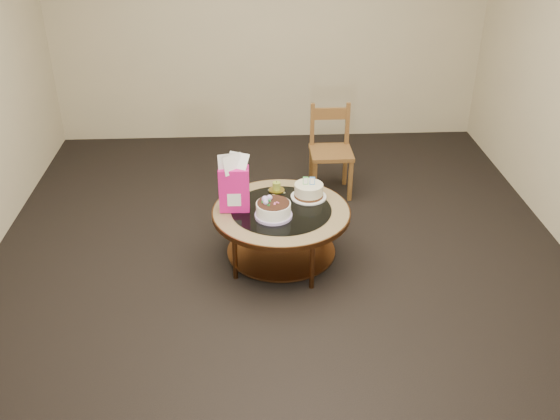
{
  "coord_description": "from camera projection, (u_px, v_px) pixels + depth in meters",
  "views": [
    {
      "loc": [
        -0.22,
        -3.97,
        2.7
      ],
      "look_at": [
        -0.01,
        0.02,
        0.44
      ],
      "focal_mm": 40.0,
      "sensor_mm": 36.0,
      "label": 1
    }
  ],
  "objects": [
    {
      "name": "decorated_cake",
      "position": [
        273.0,
        210.0,
        4.45
      ],
      "size": [
        0.27,
        0.27,
        0.16
      ],
      "rotation": [
        0.0,
        0.0,
        0.22
      ],
      "color": "#B89FE1",
      "rests_on": "coffee_table"
    },
    {
      "name": "gift_bag",
      "position": [
        234.0,
        183.0,
        4.46
      ],
      "size": [
        0.22,
        0.16,
        0.43
      ],
      "rotation": [
        0.0,
        0.0,
        -0.03
      ],
      "color": "#C8127F",
      "rests_on": "coffee_table"
    },
    {
      "name": "room_walls",
      "position": [
        281.0,
        64.0,
        4.03
      ],
      "size": [
        4.52,
        5.02,
        2.61
      ],
      "color": "tan",
      "rests_on": "ground"
    },
    {
      "name": "cream_cake",
      "position": [
        309.0,
        191.0,
        4.7
      ],
      "size": [
        0.27,
        0.27,
        0.17
      ],
      "rotation": [
        0.0,
        0.0,
        -0.09
      ],
      "color": "white",
      "rests_on": "coffee_table"
    },
    {
      "name": "pillar_candle",
      "position": [
        277.0,
        189.0,
        4.79
      ],
      "size": [
        0.13,
        0.13,
        0.09
      ],
      "rotation": [
        0.0,
        0.0,
        0.39
      ],
      "color": "#DABA59",
      "rests_on": "coffee_table"
    },
    {
      "name": "dining_chair",
      "position": [
        331.0,
        150.0,
        5.61
      ],
      "size": [
        0.37,
        0.37,
        0.81
      ],
      "rotation": [
        0.0,
        0.0,
        0.0
      ],
      "color": "brown",
      "rests_on": "ground"
    },
    {
      "name": "coffee_table",
      "position": [
        281.0,
        219.0,
        4.61
      ],
      "size": [
        1.02,
        1.02,
        0.46
      ],
      "color": "brown",
      "rests_on": "ground"
    },
    {
      "name": "ground",
      "position": [
        281.0,
        261.0,
        4.79
      ],
      "size": [
        5.0,
        5.0,
        0.0
      ],
      "primitive_type": "plane",
      "color": "black",
      "rests_on": "ground"
    }
  ]
}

